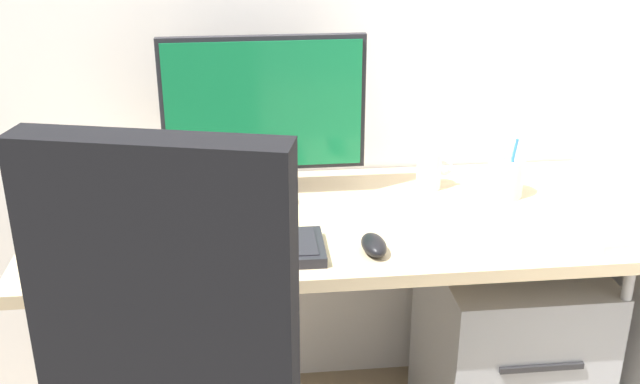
{
  "coord_description": "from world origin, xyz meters",
  "views": [
    {
      "loc": [
        -0.24,
        -1.82,
        1.6
      ],
      "look_at": [
        -0.05,
        -0.07,
        0.85
      ],
      "focal_mm": 42.78,
      "sensor_mm": 36.0,
      "label": 1
    }
  ],
  "objects": [
    {
      "name": "coffee_mug",
      "position": [
        0.29,
        0.17,
        0.81
      ],
      "size": [
        0.11,
        0.07,
        0.11
      ],
      "color": "white",
      "rests_on": "desk"
    },
    {
      "name": "desk",
      "position": [
        0.0,
        0.0,
        0.71
      ],
      "size": [
        1.59,
        0.67,
        0.75
      ],
      "color": "#D1B78C",
      "rests_on": "ground_plane"
    },
    {
      "name": "notebook",
      "position": [
        0.67,
        -0.18,
        0.76
      ],
      "size": [
        0.2,
        0.22,
        0.03
      ],
      "primitive_type": "cube",
      "rotation": [
        0.0,
        0.0,
        0.13
      ],
      "color": "silver",
      "rests_on": "desk"
    },
    {
      "name": "filing_cabinet",
      "position": [
        0.5,
        -0.01,
        0.3
      ],
      "size": [
        0.44,
        0.51,
        0.6
      ],
      "color": "#9EA0A5",
      "rests_on": "ground_plane"
    },
    {
      "name": "mouse",
      "position": [
        0.06,
        -0.22,
        0.77
      ],
      "size": [
        0.07,
        0.11,
        0.04
      ],
      "primitive_type": "ellipsoid",
      "rotation": [
        0.0,
        0.0,
        0.09
      ],
      "color": "black",
      "rests_on": "desk"
    },
    {
      "name": "monitor",
      "position": [
        -0.18,
        0.16,
        1.0
      ],
      "size": [
        0.55,
        0.13,
        0.45
      ],
      "color": "black",
      "rests_on": "desk"
    },
    {
      "name": "pen_holder",
      "position": [
        0.48,
        0.09,
        0.8
      ],
      "size": [
        0.1,
        0.1,
        0.17
      ],
      "color": "silver",
      "rests_on": "desk"
    },
    {
      "name": "keyboard",
      "position": [
        -0.28,
        -0.19,
        0.76
      ],
      "size": [
        0.43,
        0.18,
        0.03
      ],
      "color": "black",
      "rests_on": "desk"
    },
    {
      "name": "desk_clamp_accessory",
      "position": [
        -0.68,
        -0.26,
        0.78
      ],
      "size": [
        0.06,
        0.06,
        0.06
      ],
      "primitive_type": "cube",
      "color": "#337FD8",
      "rests_on": "desk"
    }
  ]
}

